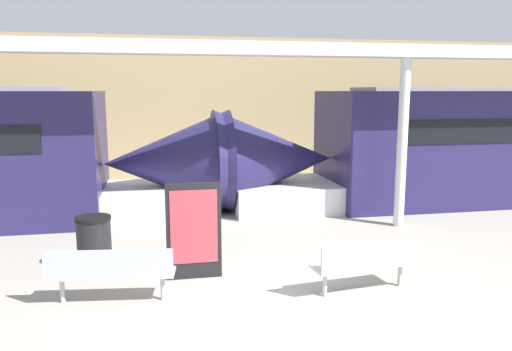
{
  "coord_description": "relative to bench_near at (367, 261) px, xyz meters",
  "views": [
    {
      "loc": [
        -2.19,
        -6.3,
        3.11
      ],
      "look_at": [
        -0.22,
        3.54,
        1.4
      ],
      "focal_mm": 35.0,
      "sensor_mm": 36.0,
      "label": 1
    }
  ],
  "objects": [
    {
      "name": "bench_near",
      "position": [
        0.0,
        0.0,
        0.0
      ],
      "size": [
        1.71,
        0.64,
        0.86
      ],
      "rotation": [
        0.0,
        0.0,
        0.12
      ],
      "color": "#ADB2B7",
      "rests_on": "ground_plane"
    },
    {
      "name": "bench_far",
      "position": [
        -3.85,
        0.36,
        0.0
      ],
      "size": [
        1.88,
        0.67,
        0.86
      ],
      "rotation": [
        0.0,
        0.0,
        -0.13
      ],
      "color": "#ADB2B7",
      "rests_on": "ground_plane"
    },
    {
      "name": "trash_bin",
      "position": [
        -4.26,
        1.93,
        -0.03
      ],
      "size": [
        0.62,
        0.62,
        0.95
      ],
      "color": "black",
      "rests_on": "ground_plane"
    },
    {
      "name": "support_column_near",
      "position": [
        2.35,
        3.53,
        1.4
      ],
      "size": [
        0.23,
        0.23,
        3.82
      ],
      "primitive_type": "cylinder",
      "color": "silver",
      "rests_on": "ground_plane"
    },
    {
      "name": "poster_board",
      "position": [
        -2.57,
        1.14,
        0.31
      ],
      "size": [
        0.91,
        0.07,
        1.63
      ],
      "color": "black",
      "rests_on": "ground_plane"
    },
    {
      "name": "station_wall",
      "position": [
        -0.93,
        11.23,
        1.99
      ],
      "size": [
        56.0,
        0.2,
        5.0
      ],
      "primitive_type": "cube",
      "color": "tan",
      "rests_on": "ground_plane"
    },
    {
      "name": "ground_plane",
      "position": [
        -0.93,
        -0.58,
        -0.51
      ],
      "size": [
        60.0,
        60.0,
        0.0
      ],
      "primitive_type": "plane",
      "color": "#A8A093"
    },
    {
      "name": "canopy_beam",
      "position": [
        2.35,
        3.53,
        3.46
      ],
      "size": [
        28.0,
        0.6,
        0.28
      ],
      "primitive_type": "cube",
      "color": "#B7B7BC",
      "rests_on": "support_column_near"
    }
  ]
}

